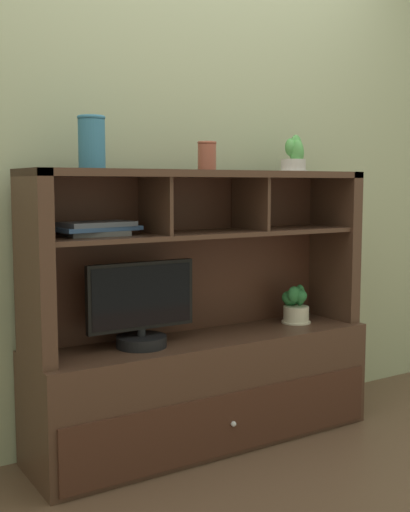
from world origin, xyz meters
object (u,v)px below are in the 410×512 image
(media_console, at_px, (204,360))
(tv_monitor, at_px, (141,310))
(magazine_stack_left, at_px, (97,228))
(potted_orchid, at_px, (295,305))
(ceramic_vase, at_px, (207,156))
(potted_succulent, at_px, (294,157))
(accent_vase, at_px, (92,142))

(media_console, xyz_separation_m, tv_monitor, (-0.33, -0.03, 0.27))
(tv_monitor, xyz_separation_m, magazine_stack_left, (-0.17, 0.06, 0.34))
(potted_orchid, bearing_deg, tv_monitor, -178.20)
(media_console, relative_size, potted_orchid, 8.59)
(media_console, relative_size, magazine_stack_left, 4.41)
(media_console, xyz_separation_m, ceramic_vase, (0.00, -0.02, 0.91))
(magazine_stack_left, xyz_separation_m, ceramic_vase, (0.49, -0.05, 0.30))
(potted_succulent, height_order, accent_vase, accent_vase)
(potted_orchid, xyz_separation_m, accent_vase, (-1.05, 0.01, 0.76))
(tv_monitor, relative_size, ceramic_vase, 3.85)
(ceramic_vase, distance_m, accent_vase, 0.52)
(potted_succulent, bearing_deg, media_console, -178.06)
(magazine_stack_left, relative_size, accent_vase, 1.74)
(tv_monitor, xyz_separation_m, ceramic_vase, (0.33, 0.00, 0.64))
(accent_vase, bearing_deg, potted_orchid, -0.28)
(potted_orchid, xyz_separation_m, potted_succulent, (-0.01, 0.02, 0.72))
(media_console, xyz_separation_m, potted_orchid, (0.53, 0.00, 0.20))
(potted_orchid, bearing_deg, ceramic_vase, -177.54)
(potted_orchid, distance_m, accent_vase, 1.29)
(potted_orchid, relative_size, accent_vase, 0.90)
(media_console, bearing_deg, potted_succulent, 1.94)
(magazine_stack_left, bearing_deg, potted_orchid, -1.70)
(accent_vase, bearing_deg, media_console, -0.73)
(magazine_stack_left, bearing_deg, media_console, -3.69)
(potted_succulent, bearing_deg, potted_orchid, -69.55)
(media_console, xyz_separation_m, accent_vase, (-0.52, 0.01, 0.95))
(media_console, height_order, accent_vase, accent_vase)
(magazine_stack_left, height_order, accent_vase, accent_vase)
(tv_monitor, relative_size, magazine_stack_left, 1.33)
(potted_succulent, bearing_deg, accent_vase, -179.39)
(potted_succulent, bearing_deg, ceramic_vase, -175.74)
(accent_vase, bearing_deg, magazine_stack_left, 45.17)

